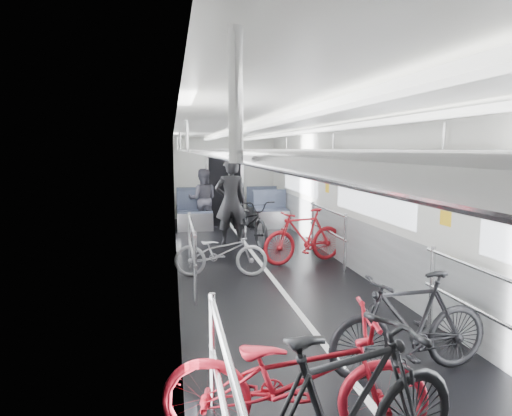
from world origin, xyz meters
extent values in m
cube|color=black|center=(0.00, 0.00, 0.00)|extent=(3.00, 14.00, 0.01)
cube|color=white|center=(0.00, 0.00, 2.40)|extent=(3.00, 14.00, 0.02)
cube|color=silver|center=(-1.50, 0.00, 1.20)|extent=(0.02, 14.00, 2.40)
cube|color=silver|center=(1.50, 0.00, 1.20)|extent=(0.02, 14.00, 2.40)
cube|color=silver|center=(0.00, 7.00, 1.20)|extent=(3.00, 0.02, 2.40)
cube|color=white|center=(0.00, 0.00, 0.01)|extent=(0.08, 13.80, 0.01)
cube|color=slate|center=(-1.47, 0.00, 0.45)|extent=(0.01, 13.90, 0.90)
cube|color=slate|center=(1.47, 0.00, 0.45)|extent=(0.01, 13.90, 0.90)
cube|color=white|center=(-1.47, 0.00, 1.40)|extent=(0.01, 10.80, 0.75)
cube|color=white|center=(1.47, 0.00, 1.40)|extent=(0.01, 10.80, 0.75)
cube|color=white|center=(-0.55, 0.00, 2.34)|extent=(0.14, 13.40, 0.05)
cube|color=white|center=(0.55, 0.00, 2.34)|extent=(0.14, 13.40, 0.05)
cube|color=black|center=(0.00, 6.94, 1.00)|extent=(0.95, 0.10, 2.00)
imported|color=#AD1523|center=(-0.75, -3.70, 0.49)|extent=(1.96, 1.00, 0.98)
imported|color=#A4A3A8|center=(-0.80, 0.67, 0.40)|extent=(1.58, 0.76, 0.80)
imported|color=black|center=(0.56, -2.93, 0.48)|extent=(1.63, 0.56, 0.97)
imported|color=maroon|center=(0.78, 1.26, 0.50)|extent=(1.72, 0.89, 0.99)
imported|color=black|center=(0.11, 3.02, 0.50)|extent=(1.01, 1.99, 1.00)
imported|color=black|center=(-0.32, 3.12, 0.94)|extent=(0.69, 0.45, 1.87)
imported|color=#2F2D35|center=(-0.79, 5.11, 0.79)|extent=(0.82, 0.67, 1.57)
camera|label=1|loc=(-1.55, -6.60, 2.07)|focal=32.00mm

